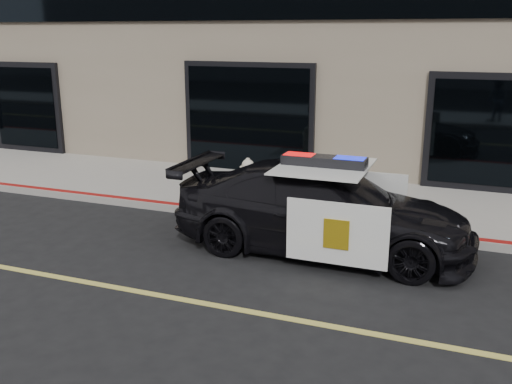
% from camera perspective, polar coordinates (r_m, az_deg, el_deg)
% --- Properties ---
extents(ground, '(120.00, 120.00, 0.00)m').
position_cam_1_polar(ground, '(8.45, -11.99, -9.68)').
color(ground, black).
rests_on(ground, ground).
extents(sidewalk_n, '(60.00, 3.50, 0.15)m').
position_cam_1_polar(sidewalk_n, '(12.86, 0.60, -0.10)').
color(sidewalk_n, gray).
rests_on(sidewalk_n, ground).
extents(police_car, '(2.27, 4.99, 1.63)m').
position_cam_1_polar(police_car, '(9.58, 6.69, -1.66)').
color(police_car, black).
rests_on(police_car, ground).
extents(fire_hydrant, '(0.40, 0.55, 0.87)m').
position_cam_1_polar(fire_hydrant, '(12.08, -0.84, 1.24)').
color(fire_hydrant, beige).
rests_on(fire_hydrant, sidewalk_n).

